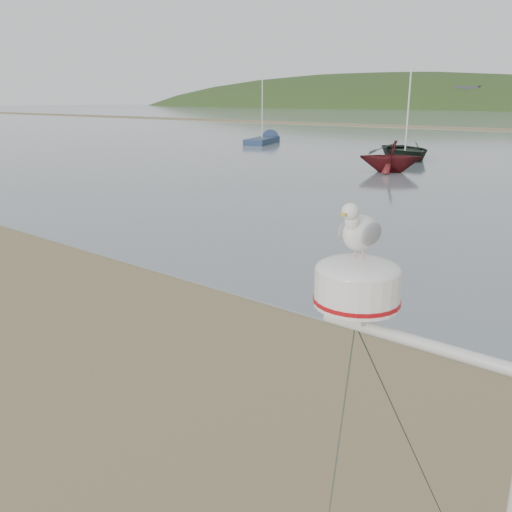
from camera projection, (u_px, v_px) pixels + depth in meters
The scene contains 4 objects.
ground at pixel (108, 392), 7.51m from camera, with size 560.00×560.00×0.00m, color olive.
boat_dark at pixel (408, 117), 35.17m from camera, with size 3.86×1.12×5.41m, color black.
boat_red at pixel (392, 142), 29.10m from camera, with size 2.80×1.71×3.24m, color #531315.
sailboat_blue_near at pixel (268, 139), 49.61m from camera, with size 4.13×7.21×7.02m.
Camera 1 is at (5.83, -3.86, 3.92)m, focal length 38.00 mm.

